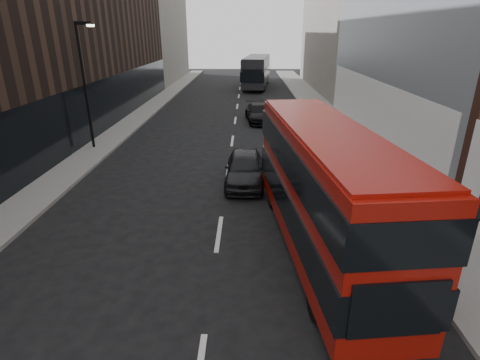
# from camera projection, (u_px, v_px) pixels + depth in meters

# --- Properties ---
(sidewalk_right) EXTENTS (3.00, 80.00, 0.15)m
(sidewalk_right) POSITION_uv_depth(u_px,v_px,m) (332.00, 123.00, 28.84)
(sidewalk_right) COLOR slate
(sidewalk_right) RESTS_ON ground
(sidewalk_left) EXTENTS (2.00, 80.00, 0.15)m
(sidewalk_left) POSITION_uv_depth(u_px,v_px,m) (132.00, 122.00, 29.13)
(sidewalk_left) COLOR slate
(sidewalk_left) RESTS_ON ground
(building_victorian) EXTENTS (6.50, 24.00, 21.00)m
(building_victorian) POSITION_uv_depth(u_px,v_px,m) (339.00, 3.00, 42.86)
(building_victorian) COLOR slate
(building_victorian) RESTS_ON ground
(building_left_mid) EXTENTS (5.00, 24.00, 14.00)m
(building_left_mid) POSITION_uv_depth(u_px,v_px,m) (99.00, 27.00, 31.27)
(building_left_mid) COLOR black
(building_left_mid) RESTS_ON ground
(building_left_far) EXTENTS (5.00, 20.00, 13.00)m
(building_left_far) POSITION_uv_depth(u_px,v_px,m) (158.00, 32.00, 51.88)
(building_left_far) COLOR slate
(building_left_far) RESTS_ON ground
(street_lamp) EXTENTS (1.06, 0.22, 7.00)m
(street_lamp) POSITION_uv_depth(u_px,v_px,m) (85.00, 78.00, 21.11)
(street_lamp) COLOR black
(street_lamp) RESTS_ON sidewalk_left
(red_bus) EXTENTS (3.43, 10.20, 4.06)m
(red_bus) POSITION_uv_depth(u_px,v_px,m) (323.00, 185.00, 11.54)
(red_bus) COLOR #941009
(red_bus) RESTS_ON ground
(grey_bus) EXTENTS (3.95, 11.80, 3.74)m
(grey_bus) POSITION_uv_depth(u_px,v_px,m) (257.00, 71.00, 46.93)
(grey_bus) COLOR black
(grey_bus) RESTS_ON ground
(car_a) EXTENTS (1.80, 4.37, 1.48)m
(car_a) POSITION_uv_depth(u_px,v_px,m) (245.00, 168.00, 17.36)
(car_a) COLOR black
(car_a) RESTS_ON ground
(car_b) EXTENTS (1.95, 4.54, 1.45)m
(car_b) POSITION_uv_depth(u_px,v_px,m) (276.00, 115.00, 28.27)
(car_b) COLOR #93959B
(car_b) RESTS_ON ground
(car_c) EXTENTS (2.37, 4.82, 1.35)m
(car_c) POSITION_uv_depth(u_px,v_px,m) (259.00, 113.00, 29.34)
(car_c) COLOR black
(car_c) RESTS_ON ground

